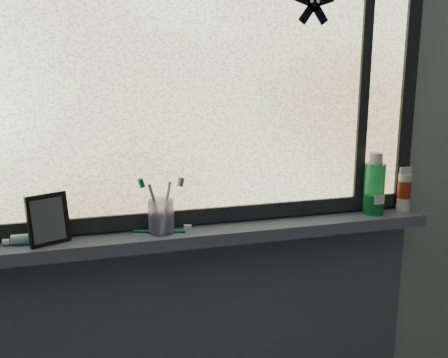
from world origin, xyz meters
TOP-DOWN VIEW (x-y plane):
  - wall_back at (0.00, 1.30)m, footprint 3.00×0.01m
  - windowsill at (0.00, 1.23)m, footprint 1.62×0.14m
  - window_pane at (0.00, 1.28)m, footprint 1.50×0.01m
  - frame_bottom at (0.00, 1.28)m, footprint 1.60×0.03m
  - frame_right at (0.78, 1.28)m, footprint 0.05×0.03m
  - frame_mullion at (0.60, 1.28)m, footprint 0.03×0.03m
  - starfish_sticker at (0.40, 1.27)m, footprint 0.15×0.02m
  - vanity_mirror at (-0.44, 1.22)m, footprint 0.13×0.10m
  - toothpaste_tube at (-0.50, 1.24)m, footprint 0.17×0.05m
  - toothbrush_cup at (-0.11, 1.23)m, footprint 0.10×0.10m
  - toothbrush_lying at (-0.12, 1.23)m, footprint 0.20×0.08m
  - mouthwash_bottle at (0.64, 1.23)m, footprint 0.09×0.09m
  - cream_tube at (0.76, 1.24)m, footprint 0.05×0.05m

SIDE VIEW (x-z plane):
  - windowsill at x=0.00m, z-range 0.98..1.02m
  - toothbrush_lying at x=-0.12m, z-range 1.02..1.03m
  - toothpaste_tube at x=-0.50m, z-range 1.02..1.05m
  - frame_bottom at x=0.00m, z-range 1.02..1.07m
  - toothbrush_cup at x=-0.11m, z-range 1.02..1.12m
  - vanity_mirror at x=-0.44m, z-range 1.02..1.17m
  - cream_tube at x=0.76m, z-range 1.05..1.16m
  - mouthwash_bottle at x=0.64m, z-range 1.04..1.22m
  - wall_back at x=0.00m, z-range 0.00..2.50m
  - frame_right at x=0.78m, z-range 0.98..2.08m
  - window_pane at x=0.00m, z-range 1.03..2.03m
  - frame_mullion at x=0.60m, z-range 1.03..2.03m
  - starfish_sticker at x=0.40m, z-range 1.65..1.79m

